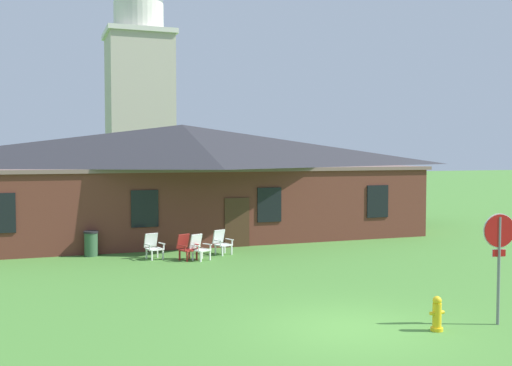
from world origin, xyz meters
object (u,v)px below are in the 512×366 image
lawn_chair_by_porch (153,246)px  lawn_chair_near_door (186,247)px  stop_sign (499,246)px  lawn_chair_left_end (199,247)px  trash_bin (91,243)px  lawn_chair_middle (222,242)px  fire_hydrant (437,314)px

lawn_chair_by_porch → lawn_chair_near_door: size_ratio=1.00×
stop_sign → lawn_chair_left_end: bearing=113.1°
lawn_chair_near_door → trash_bin: size_ratio=0.98×
lawn_chair_left_end → stop_sign: bearing=-66.9°
lawn_chair_by_porch → lawn_chair_middle: same height
lawn_chair_left_end → fire_hydrant: size_ratio=1.21×
stop_sign → lawn_chair_by_porch: size_ratio=2.72×
lawn_chair_near_door → lawn_chair_by_porch: bearing=150.2°
lawn_chair_left_end → fire_hydrant: bearing=-74.8°
lawn_chair_near_door → lawn_chair_middle: same height
lawn_chair_near_door → lawn_chair_left_end: bearing=-22.2°
trash_bin → stop_sign: bearing=-57.1°
stop_sign → lawn_chair_middle: size_ratio=2.72×
lawn_chair_by_porch → lawn_chair_near_door: 1.29m
stop_sign → lawn_chair_by_porch: stop_sign is taller
stop_sign → lawn_chair_near_door: stop_sign is taller
lawn_chair_left_end → trash_bin: trash_bin is taller
lawn_chair_left_end → trash_bin: size_ratio=0.98×
lawn_chair_left_end → lawn_chair_by_porch: bearing=152.3°
stop_sign → lawn_chair_left_end: (-4.49, 10.53, -1.34)m
lawn_chair_near_door → fire_hydrant: bearing=-72.8°
stop_sign → lawn_chair_near_door: (-4.94, 10.71, -1.34)m
stop_sign → lawn_chair_middle: 12.02m
lawn_chair_near_door → fire_hydrant: 11.15m
lawn_chair_middle → trash_bin: (-4.89, 1.27, -0.00)m
lawn_chair_by_porch → trash_bin: 2.57m
stop_sign → lawn_chair_left_end: stop_sign is taller
lawn_chair_by_porch → lawn_chair_left_end: 1.78m
lawn_chair_by_porch → lawn_chair_left_end: same height
lawn_chair_middle → fire_hydrant: (1.69, -11.41, -0.12)m
lawn_chair_middle → stop_sign: bearing=-73.8°
fire_hydrant → trash_bin: size_ratio=0.81×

